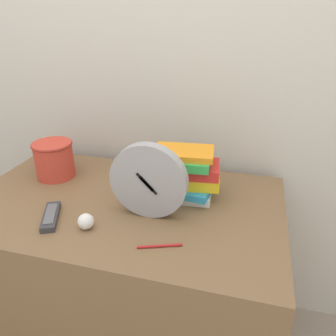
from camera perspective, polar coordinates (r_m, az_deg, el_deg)
The scene contains 8 objects.
wall_back at distance 1.44m, azimuth -2.45°, elevation 18.41°, with size 6.00×0.04×2.40m.
desk at distance 1.45m, azimuth -6.96°, elevation -18.61°, with size 1.15×0.69×0.75m.
desk_clock at distance 1.06m, azimuth -3.43°, elevation -2.32°, with size 0.26×0.04×0.26m.
book_stack at distance 1.20m, azimuth 2.95°, elevation -0.93°, with size 0.26×0.20×0.19m.
basket at distance 1.43m, azimuth -19.24°, elevation 1.59°, with size 0.16×0.16×0.15m.
tv_remote at distance 1.17m, azimuth -19.73°, elevation -7.91°, with size 0.11×0.17×0.02m.
crumpled_paper_ball at distance 1.08m, azimuth -14.12°, elevation -9.01°, with size 0.05×0.05×0.05m.
pen at distance 0.99m, azimuth -1.47°, elevation -13.42°, with size 0.13×0.05×0.01m.
Camera 1 is at (0.43, -0.60, 1.38)m, focal length 35.00 mm.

